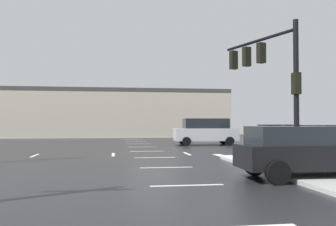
{
  "coord_description": "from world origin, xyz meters",
  "views": [
    {
      "loc": [
        -1.94,
        -19.66,
        1.69
      ],
      "look_at": [
        1.76,
        5.55,
        2.4
      ],
      "focal_mm": 39.05,
      "sensor_mm": 36.0,
      "label": 1
    }
  ],
  "objects": [
    {
      "name": "ground_plane",
      "position": [
        0.0,
        0.0,
        0.0
      ],
      "size": [
        120.0,
        120.0,
        0.0
      ],
      "primitive_type": "plane",
      "color": "slate"
    },
    {
      "name": "sedan_green",
      "position": [
        10.34,
        5.41,
        0.85
      ],
      "size": [
        4.6,
        2.17,
        1.58
      ],
      "rotation": [
        0.0,
        0.0,
        0.04
      ],
      "color": "#195933",
      "rests_on": "road_asphalt"
    },
    {
      "name": "suv_silver",
      "position": [
        5.01,
        7.73,
        1.09
      ],
      "size": [
        4.91,
        2.34,
        2.03
      ],
      "rotation": [
        0.0,
        0.0,
        -0.04
      ],
      "color": "#B7BABF",
      "rests_on": "road_asphalt"
    },
    {
      "name": "strip_building_background",
      "position": [
        -2.11,
        26.15,
        2.88
      ],
      "size": [
        27.88,
        8.0,
        5.77
      ],
      "color": "#BCB29E",
      "rests_on": "ground_plane"
    },
    {
      "name": "traffic_signal_mast",
      "position": [
        5.04,
        -4.0,
        4.18
      ],
      "size": [
        1.66,
        4.77,
        5.87
      ],
      "rotation": [
        0.0,
        0.0,
        1.88
      ],
      "color": "black",
      "rests_on": "sidewalk_corner"
    },
    {
      "name": "snow_strip_curbside",
      "position": [
        5.0,
        -4.0,
        0.17
      ],
      "size": [
        4.0,
        1.6,
        0.06
      ],
      "primitive_type": "cube",
      "color": "white",
      "rests_on": "sidewalk_corner"
    },
    {
      "name": "sedan_black",
      "position": [
        3.83,
        -9.42,
        0.85
      ],
      "size": [
        4.58,
        2.12,
        1.58
      ],
      "rotation": [
        0.0,
        0.0,
        -0.03
      ],
      "color": "black",
      "rests_on": "road_asphalt"
    },
    {
      "name": "lane_markings",
      "position": [
        1.2,
        -1.38,
        0.02
      ],
      "size": [
        36.15,
        36.15,
        0.01
      ],
      "color": "silver",
      "rests_on": "road_asphalt"
    },
    {
      "name": "road_asphalt",
      "position": [
        0.0,
        0.0,
        0.01
      ],
      "size": [
        44.0,
        44.0,
        0.02
      ],
      "primitive_type": "cube",
      "color": "#232326",
      "rests_on": "ground_plane"
    },
    {
      "name": "sedan_grey",
      "position": [
        8.27,
        -0.84,
        0.85
      ],
      "size": [
        2.41,
        4.67,
        1.58
      ],
      "rotation": [
        0.0,
        0.0,
        1.68
      ],
      "color": "slate",
      "rests_on": "road_asphalt"
    }
  ]
}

